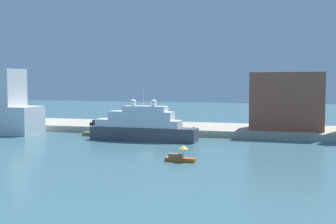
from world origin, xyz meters
The scene contains 9 objects.
ground centered at (0.00, 0.00, 0.00)m, with size 400.00×400.00×0.00m, color #3D6670.
quay_dock centered at (0.00, 26.72, 0.79)m, with size 110.00×21.43×1.58m, color #ADA38E.
large_yacht centered at (-3.47, 6.43, 3.12)m, with size 24.27×4.42×11.52m.
small_motorboat centered at (11.90, -16.26, 0.92)m, with size 4.99×1.66×2.70m.
work_barge centered at (-16.99, 10.44, 0.46)m, with size 6.43×1.69×0.92m, color olive.
harbor_building centered at (26.85, 25.91, 8.44)m, with size 16.94×12.32×13.70m, color #93513D.
parked_car centered at (-20.92, 19.77, 2.21)m, with size 4.51×1.90×1.46m.
person_figure centered at (-15.68, 20.60, 2.36)m, with size 0.36×0.36×1.68m.
mooring_bollard centered at (5.61, 17.15, 1.92)m, with size 0.37×0.37×0.67m, color black.
Camera 1 is at (30.97, -82.41, 12.55)m, focal length 46.00 mm.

